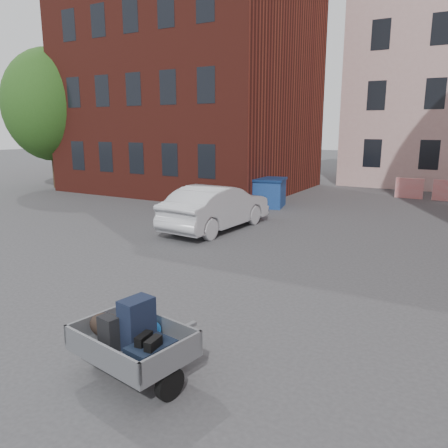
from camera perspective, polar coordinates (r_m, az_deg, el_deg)
The scene contains 8 objects.
ground at distance 10.40m, azimuth -2.28°, elevation -6.93°, with size 120.00×120.00×0.00m, color #38383A.
building_brick at distance 25.86m, azimuth -4.12°, elevation 20.35°, with size 12.00×10.00×14.00m, color #591E16.
far_building at distance 39.43m, azimuth -10.20°, elevation 13.10°, with size 6.00×6.00×8.00m, color maroon.
tree at distance 27.44m, azimuth -21.74°, elevation 15.23°, with size 5.28×5.28×8.30m.
barriers at distance 23.51m, azimuth 27.14°, elevation 3.90°, with size 4.70×0.18×1.00m.
trailer at distance 6.34m, azimuth -11.92°, elevation -14.53°, with size 1.76×1.91×1.20m.
dumpster at distance 19.70m, azimuth 3.53°, elevation 4.25°, with size 3.29×2.19×1.27m.
silver_car at distance 15.06m, azimuth -0.96°, elevation 2.21°, with size 1.63×4.66×1.54m, color #BBBDC3.
Camera 1 is at (5.24, -8.30, 3.46)m, focal length 35.00 mm.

